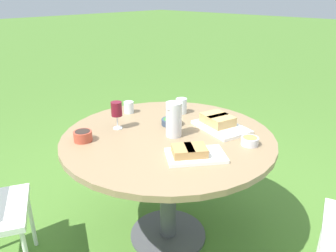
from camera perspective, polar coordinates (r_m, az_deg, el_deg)
The scene contains 11 objects.
ground_plane at distance 2.43m, azimuth 0.00°, elevation -18.41°, with size 40.00×40.00×0.00m, color #4C7A2D.
dining_table at distance 2.06m, azimuth 0.00°, elevation -4.46°, with size 1.30×1.30×0.77m.
water_pitcher at distance 1.96m, azimuth 1.01°, elevation 1.15°, with size 0.10×0.10×0.21m.
wine_glass at distance 2.08m, azimuth -8.94°, elevation 2.78°, with size 0.07×0.07×0.18m.
platter_bread_main at distance 2.13m, azimuth 8.89°, elevation 0.57°, with size 0.32×0.39×0.08m.
platter_charcuterie at distance 1.74m, azimuth 4.29°, elevation -4.75°, with size 0.36×0.34×0.06m.
bowl_fries at distance 1.93m, azimuth 14.06°, elevation -2.49°, with size 0.10×0.10×0.05m.
bowl_salad at distance 2.16m, azimuth 0.64°, elevation 0.80°, with size 0.13×0.13×0.04m.
bowl_olives at distance 1.98m, azimuth -14.61°, elevation -1.61°, with size 0.11×0.11×0.06m.
cup_water_near at distance 2.38m, azimuth -6.84°, elevation 3.26°, with size 0.07×0.07×0.08m.
cup_water_far at distance 2.35m, azimuth 2.32°, elevation 3.52°, with size 0.08×0.08×0.11m.
Camera 1 is at (1.32, 1.27, 1.60)m, focal length 35.00 mm.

